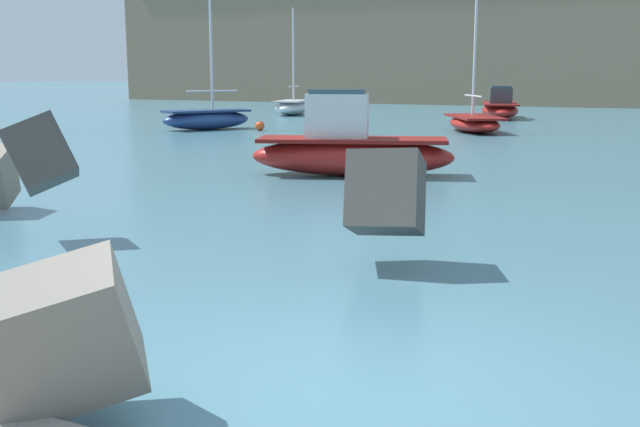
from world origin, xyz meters
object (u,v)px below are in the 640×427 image
Objects in this scene: boat_mid_centre at (350,148)px; boat_near_right at (207,118)px; mooring_buoy_inner at (260,126)px; boat_near_centre at (500,108)px; boat_far_left at (292,107)px; boat_far_right at (474,122)px.

boat_near_right is at bearing 136.50° from boat_mid_centre.
boat_mid_centre is 12.58× the size of mooring_buoy_inner.
boat_mid_centre reaches higher than boat_near_centre.
boat_near_centre is 27.57m from boat_mid_centre.
boat_near_centre is at bearing 9.33° from boat_far_left.
boat_far_left is 0.89× the size of boat_far_right.
boat_far_left is at bearing 100.20° from boat_near_right.
boat_near_right reaches higher than boat_mid_centre.
mooring_buoy_inner is (-9.27, -3.62, -0.23)m from boat_far_right.
boat_mid_centre is 0.72× the size of boat_far_right.
boat_far_right reaches higher than mooring_buoy_inner.
boat_near_right reaches higher than mooring_buoy_inner.
boat_far_right is (14.28, -9.09, -0.09)m from boat_far_left.
mooring_buoy_inner is at bearing 11.12° from boat_near_right.
boat_far_left is at bearing 111.54° from mooring_buoy_inner.
boat_mid_centre is 16.30m from boat_far_right.
boat_mid_centre is at bearing -85.39° from boat_near_centre.
boat_far_left is at bearing -170.67° from boat_near_centre.
boat_near_right is 0.98× the size of boat_far_right.
boat_near_right is at bearing -124.55° from boat_near_centre.
boat_far_left reaches higher than mooring_buoy_inner.
boat_far_left reaches higher than boat_near_centre.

